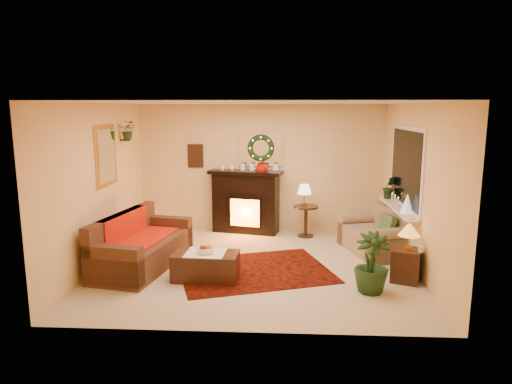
{
  "coord_description": "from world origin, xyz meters",
  "views": [
    {
      "loc": [
        0.4,
        -7.06,
        2.52
      ],
      "look_at": [
        0.0,
        0.35,
        1.15
      ],
      "focal_mm": 32.0,
      "sensor_mm": 36.0,
      "label": 1
    }
  ],
  "objects_px": {
    "side_table_round": "(306,221)",
    "loveseat": "(374,229)",
    "coffee_table": "(206,265)",
    "end_table_square": "(406,263)",
    "fireplace": "(246,206)",
    "sofa": "(143,241)"
  },
  "relations": [
    {
      "from": "loveseat",
      "to": "end_table_square",
      "type": "relative_size",
      "value": 2.79
    },
    {
      "from": "side_table_round",
      "to": "loveseat",
      "type": "bearing_deg",
      "value": -38.72
    },
    {
      "from": "sofa",
      "to": "loveseat",
      "type": "height_order",
      "value": "sofa"
    },
    {
      "from": "side_table_round",
      "to": "end_table_square",
      "type": "bearing_deg",
      "value": -59.59
    },
    {
      "from": "fireplace",
      "to": "coffee_table",
      "type": "distance_m",
      "value": 2.72
    },
    {
      "from": "coffee_table",
      "to": "fireplace",
      "type": "bearing_deg",
      "value": 84.92
    },
    {
      "from": "end_table_square",
      "to": "coffee_table",
      "type": "xyz_separation_m",
      "value": [
        -2.96,
        -0.08,
        -0.06
      ]
    },
    {
      "from": "sofa",
      "to": "coffee_table",
      "type": "height_order",
      "value": "sofa"
    },
    {
      "from": "sofa",
      "to": "coffee_table",
      "type": "bearing_deg",
      "value": -13.35
    },
    {
      "from": "sofa",
      "to": "end_table_square",
      "type": "relative_size",
      "value": 4.11
    },
    {
      "from": "side_table_round",
      "to": "coffee_table",
      "type": "bearing_deg",
      "value": -124.12
    },
    {
      "from": "loveseat",
      "to": "coffee_table",
      "type": "bearing_deg",
      "value": -169.01
    },
    {
      "from": "fireplace",
      "to": "loveseat",
      "type": "relative_size",
      "value": 0.97
    },
    {
      "from": "loveseat",
      "to": "side_table_round",
      "type": "relative_size",
      "value": 2.18
    },
    {
      "from": "sofa",
      "to": "coffee_table",
      "type": "distance_m",
      "value": 1.21
    },
    {
      "from": "loveseat",
      "to": "end_table_square",
      "type": "height_order",
      "value": "loveseat"
    },
    {
      "from": "end_table_square",
      "to": "side_table_round",
      "type": "bearing_deg",
      "value": 120.41
    },
    {
      "from": "fireplace",
      "to": "sofa",
      "type": "bearing_deg",
      "value": -111.57
    },
    {
      "from": "fireplace",
      "to": "coffee_table",
      "type": "height_order",
      "value": "fireplace"
    },
    {
      "from": "loveseat",
      "to": "side_table_round",
      "type": "bearing_deg",
      "value": 124.48
    },
    {
      "from": "loveseat",
      "to": "coffee_table",
      "type": "xyz_separation_m",
      "value": [
        -2.76,
        -1.45,
        -0.21
      ]
    },
    {
      "from": "fireplace",
      "to": "loveseat",
      "type": "xyz_separation_m",
      "value": [
        2.36,
        -1.22,
        -0.13
      ]
    }
  ]
}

